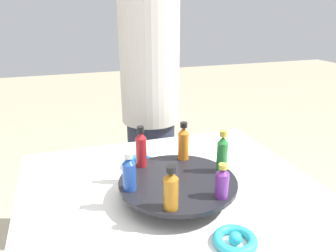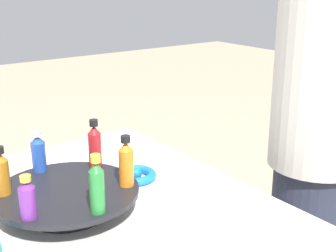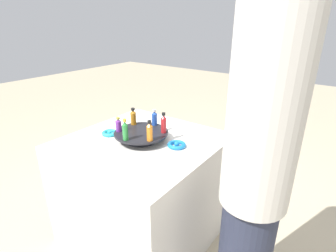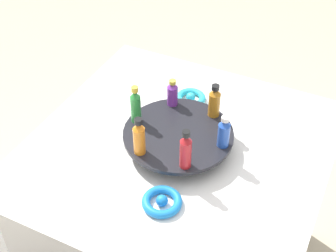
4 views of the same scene
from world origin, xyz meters
TOP-DOWN VIEW (x-y plane):
  - ground_plane at (0.00, 0.00)m, footprint 12.00×12.00m
  - party_table at (0.00, 0.00)m, footprint 0.90×0.90m
  - display_stand at (0.00, 0.00)m, footprint 0.34×0.34m
  - bottle_orange at (-0.12, 0.06)m, footprint 0.03×0.03m
  - bottle_red at (-0.12, -0.08)m, footprint 0.03×0.03m
  - bottle_blue at (0.01, -0.14)m, footprint 0.04×0.04m
  - bottle_amber at (0.12, -0.06)m, footprint 0.04×0.04m
  - bottle_purple at (0.12, 0.08)m, footprint 0.03×0.03m
  - bottle_green at (-0.01, 0.14)m, footprint 0.03×0.03m
  - ribbon_bow_blue at (-0.23, -0.06)m, footprint 0.11×0.11m
  - ribbon_bow_teal at (0.23, 0.06)m, footprint 0.10×0.10m
  - person_figure at (-0.76, 0.13)m, footprint 0.29×0.29m

SIDE VIEW (x-z plane):
  - ground_plane at x=0.00m, z-range 0.00..0.00m
  - party_table at x=0.00m, z-range 0.00..0.73m
  - ribbon_bow_teal at x=0.23m, z-range 0.73..0.76m
  - ribbon_bow_blue at x=-0.23m, z-range 0.73..0.76m
  - display_stand at x=0.00m, z-range 0.74..0.80m
  - bottle_purple at x=0.12m, z-range 0.79..0.88m
  - bottle_blue at x=0.01m, z-range 0.79..0.90m
  - bottle_amber at x=0.12m, z-range 0.79..0.90m
  - bottle_orange at x=-0.12m, z-range 0.79..0.91m
  - bottle_red at x=-0.12m, z-range 0.79..0.92m
  - bottle_green at x=-0.01m, z-range 0.79..0.92m
  - person_figure at x=-0.76m, z-range 0.01..1.70m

